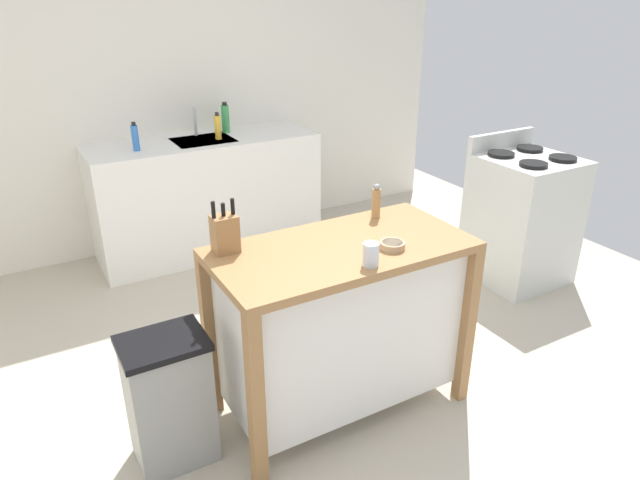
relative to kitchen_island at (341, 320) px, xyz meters
name	(u,v)px	position (x,y,z in m)	size (l,w,h in m)	color
ground_plane	(312,415)	(-0.17, -0.02, -0.50)	(6.14, 6.14, 0.00)	#BCB29E
wall_back	(151,82)	(-0.17, 2.49, 0.80)	(5.14, 0.10, 2.60)	silver
kitchen_island	(341,320)	(0.00, 0.00, 0.00)	(1.20, 0.61, 0.89)	#9E7042
knife_block	(225,233)	(-0.48, 0.20, 0.48)	(0.11, 0.09, 0.24)	#9E7042
bowl_ceramic_wide	(392,245)	(0.18, -0.14, 0.41)	(0.11, 0.11, 0.03)	tan
drinking_cup	(371,254)	(0.00, -0.23, 0.45)	(0.07, 0.07, 0.10)	silver
pepper_grinder	(376,202)	(0.33, 0.21, 0.48)	(0.04, 0.04, 0.18)	#AD7F4C
trash_bin	(170,400)	(-0.84, 0.06, -0.18)	(0.36, 0.28, 0.63)	gray
sink_counter	(207,195)	(0.08, 2.14, -0.05)	(1.72, 0.60, 0.90)	white
sink_faucet	(195,121)	(0.08, 2.28, 0.51)	(0.02, 0.02, 0.22)	#B7BCC1
bottle_spray_cleaner	(225,118)	(0.32, 2.26, 0.51)	(0.06, 0.06, 0.24)	green
bottle_dish_soap	(135,137)	(-0.43, 2.06, 0.50)	(0.05, 0.05, 0.20)	blue
bottle_hand_soap	(218,127)	(0.19, 2.09, 0.50)	(0.05, 0.05, 0.20)	yellow
stove	(522,218)	(1.85, 0.56, -0.04)	(0.60, 0.60, 1.02)	silver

